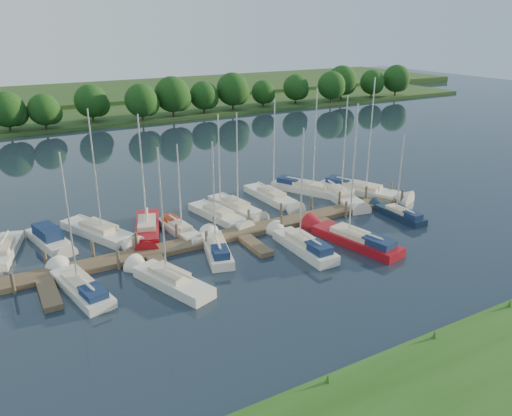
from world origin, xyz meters
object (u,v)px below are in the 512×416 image
sailboat_n_0 (3,254)px  motorboat (50,241)px  sailboat_n_5 (219,216)px  sailboat_s_2 (216,250)px  dock (242,236)px

sailboat_n_0 → motorboat: 3.63m
sailboat_n_5 → sailboat_s_2: size_ratio=1.08×
sailboat_n_0 → sailboat_s_2: sailboat_n_0 is taller
sailboat_n_0 → sailboat_s_2: 16.87m
sailboat_n_5 → dock: bearing=77.1°
sailboat_s_2 → motorboat: bearing=159.5°
motorboat → sailboat_n_5: bearing=159.9°
sailboat_n_0 → sailboat_n_5: (18.38, -1.13, 0.00)m
sailboat_n_0 → sailboat_n_5: 18.42m
sailboat_n_5 → sailboat_n_0: bearing=-14.4°
dock → sailboat_n_5: (0.18, 4.98, 0.07)m
dock → sailboat_n_5: sailboat_n_5 is taller
dock → sailboat_n_0: 19.21m
sailboat_n_0 → motorboat: (3.58, 0.54, 0.12)m
dock → sailboat_s_2: sailboat_s_2 is taller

